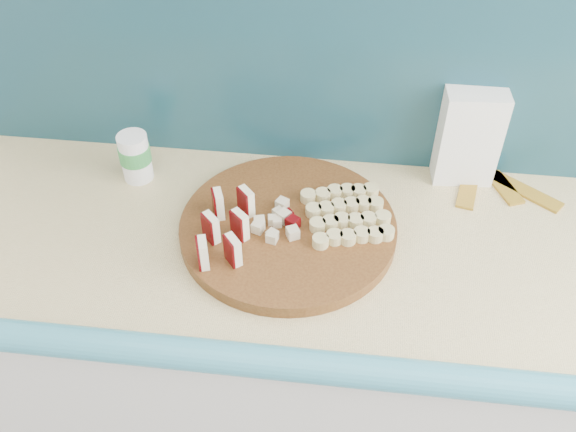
{
  "coord_description": "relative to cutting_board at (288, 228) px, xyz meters",
  "views": [
    {
      "loc": [
        -0.11,
        0.57,
        1.85
      ],
      "look_at": [
        -0.23,
        1.52,
        0.96
      ],
      "focal_mm": 40.0,
      "sensor_mm": 36.0,
      "label": 1
    }
  ],
  "objects": [
    {
      "name": "banana_slices",
      "position": [
        0.12,
        0.03,
        0.02
      ],
      "size": [
        0.2,
        0.2,
        0.02
      ],
      "color": "#CDBE7D",
      "rests_on": "cutting_board"
    },
    {
      "name": "kitchen_counter",
      "position": [
        0.33,
        -0.02,
        -0.47
      ],
      "size": [
        2.2,
        0.63,
        0.91
      ],
      "color": "silver",
      "rests_on": "ground"
    },
    {
      "name": "canister",
      "position": [
        -0.36,
        0.14,
        0.05
      ],
      "size": [
        0.07,
        0.07,
        0.12
      ],
      "rotation": [
        0.0,
        0.0,
        0.36
      ],
      "color": "white",
      "rests_on": "kitchen_counter"
    },
    {
      "name": "flour_bag",
      "position": [
        0.37,
        0.24,
        0.1
      ],
      "size": [
        0.14,
        0.1,
        0.22
      ],
      "primitive_type": "cube",
      "rotation": [
        0.0,
        0.0,
        0.07
      ],
      "color": "white",
      "rests_on": "kitchen_counter"
    },
    {
      "name": "apple_wedges",
      "position": [
        -0.12,
        -0.06,
        0.04
      ],
      "size": [
        0.09,
        0.2,
        0.06
      ],
      "color": "#F9ECC7",
      "rests_on": "cutting_board"
    },
    {
      "name": "banana_peel",
      "position": [
        0.45,
        0.21,
        -0.01
      ],
      "size": [
        0.24,
        0.2,
        0.01
      ],
      "rotation": [
        0.0,
        0.0,
        0.23
      ],
      "color": "#BE8F24",
      "rests_on": "kitchen_counter"
    },
    {
      "name": "backsplash",
      "position": [
        0.33,
        0.27,
        0.24
      ],
      "size": [
        2.2,
        0.02,
        0.5
      ],
      "primitive_type": "cube",
      "color": "teal",
      "rests_on": "kitchen_counter"
    },
    {
      "name": "apple_chunks",
      "position": [
        -0.03,
        -0.01,
        0.03
      ],
      "size": [
        0.07,
        0.08,
        0.02
      ],
      "color": "beige",
      "rests_on": "cutting_board"
    },
    {
      "name": "cutting_board",
      "position": [
        0.0,
        0.0,
        0.0
      ],
      "size": [
        0.55,
        0.55,
        0.03
      ],
      "primitive_type": "cylinder",
      "rotation": [
        0.0,
        0.0,
        0.26
      ],
      "color": "#43240E",
      "rests_on": "kitchen_counter"
    }
  ]
}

